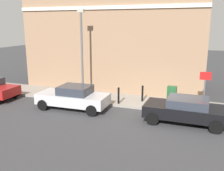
{
  "coord_description": "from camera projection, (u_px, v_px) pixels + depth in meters",
  "views": [
    {
      "loc": [
        -13.35,
        -1.75,
        4.92
      ],
      "look_at": [
        1.15,
        3.48,
        1.2
      ],
      "focal_mm": 40.67,
      "sensor_mm": 36.0,
      "label": 1
    }
  ],
  "objects": [
    {
      "name": "lamppost",
      "position": [
        82.0,
        50.0,
        16.68
      ],
      "size": [
        0.2,
        0.44,
        5.72
      ],
      "color": "#59595B",
      "rests_on": "sidewalk"
    },
    {
      "name": "street_sign",
      "position": [
        205.0,
        86.0,
        13.89
      ],
      "size": [
        0.08,
        0.6,
        2.3
      ],
      "color": "#59595B",
      "rests_on": "sidewalk"
    },
    {
      "name": "car_silver",
      "position": [
        73.0,
        97.0,
        15.03
      ],
      "size": [
        1.91,
        4.24,
        1.42
      ],
      "rotation": [
        0.0,
        0.0,
        1.59
      ],
      "color": "#B7B7BC",
      "rests_on": "ground"
    },
    {
      "name": "utility_cabinet",
      "position": [
        172.0,
        96.0,
        15.35
      ],
      "size": [
        0.46,
        0.61,
        1.15
      ],
      "color": "#1E4C28",
      "rests_on": "sidewalk"
    },
    {
      "name": "sidewalk",
      "position": [
        82.0,
        96.0,
        17.66
      ],
      "size": [
        2.55,
        30.0,
        0.15
      ],
      "primitive_type": "cube",
      "color": "gray",
      "rests_on": "ground"
    },
    {
      "name": "bollard_near_cabinet",
      "position": [
        142.0,
        93.0,
        16.04
      ],
      "size": [
        0.14,
        0.14,
        1.04
      ],
      "color": "black",
      "rests_on": "sidewalk"
    },
    {
      "name": "bollard_far_kerb",
      "position": [
        119.0,
        95.0,
        15.57
      ],
      "size": [
        0.14,
        0.14,
        1.04
      ],
      "color": "black",
      "rests_on": "sidewalk"
    },
    {
      "name": "car_black",
      "position": [
        186.0,
        110.0,
        12.87
      ],
      "size": [
        2.01,
        4.1,
        1.32
      ],
      "rotation": [
        0.0,
        0.0,
        1.55
      ],
      "color": "black",
      "rests_on": "ground"
    },
    {
      "name": "corner_building",
      "position": [
        119.0,
        28.0,
        20.12
      ],
      "size": [
        6.18,
        13.44,
        9.26
      ],
      "color": "#937256",
      "rests_on": "ground"
    },
    {
      "name": "ground",
      "position": [
        164.0,
        116.0,
        13.94
      ],
      "size": [
        80.0,
        80.0,
        0.0
      ],
      "primitive_type": "plane",
      "color": "#38383A"
    }
  ]
}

